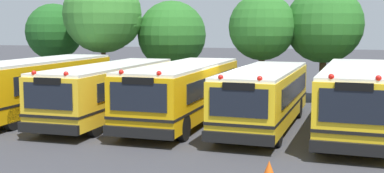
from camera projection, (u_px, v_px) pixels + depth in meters
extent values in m
plane|color=#38383D|center=(223.00, 125.00, 20.76)|extent=(160.00, 160.00, 0.00)
cube|color=#EAA80C|center=(39.00, 85.00, 23.25)|extent=(2.70, 9.94, 2.14)
cube|color=white|center=(38.00, 61.00, 23.12)|extent=(2.64, 9.74, 0.12)
cube|color=black|center=(66.00, 78.00, 23.12)|extent=(0.18, 7.72, 0.77)
cube|color=black|center=(20.00, 76.00, 23.86)|extent=(0.18, 7.72, 0.77)
cube|color=black|center=(39.00, 94.00, 23.30)|extent=(2.72, 10.04, 0.10)
cylinder|color=black|center=(12.00, 118.00, 19.66)|extent=(0.30, 1.00, 1.00)
cylinder|color=black|center=(93.00, 96.00, 26.03)|extent=(0.30, 1.00, 1.00)
cylinder|color=black|center=(56.00, 94.00, 26.67)|extent=(0.30, 1.00, 1.00)
cube|color=yellow|center=(111.00, 89.00, 22.13)|extent=(2.59, 10.02, 1.98)
cube|color=white|center=(110.00, 66.00, 22.00)|extent=(2.54, 9.81, 0.12)
cube|color=black|center=(48.00, 129.00, 17.42)|extent=(2.43, 0.21, 0.36)
cube|color=black|center=(48.00, 96.00, 17.33)|extent=(1.95, 0.10, 0.95)
cube|color=black|center=(138.00, 82.00, 22.03)|extent=(0.20, 7.77, 0.71)
cube|color=black|center=(90.00, 81.00, 22.72)|extent=(0.20, 7.77, 0.71)
cube|color=black|center=(111.00, 98.00, 22.17)|extent=(2.61, 10.12, 0.10)
sphere|color=red|center=(66.00, 74.00, 17.21)|extent=(0.18, 0.18, 0.18)
sphere|color=red|center=(34.00, 73.00, 17.58)|extent=(0.18, 0.18, 0.18)
cube|color=black|center=(47.00, 81.00, 17.25)|extent=(1.07, 0.10, 0.24)
cylinder|color=black|center=(94.00, 124.00, 18.52)|extent=(0.30, 1.01, 1.00)
cylinder|color=black|center=(46.00, 121.00, 19.12)|extent=(0.30, 1.01, 1.00)
cylinder|color=black|center=(158.00, 99.00, 24.95)|extent=(0.30, 1.01, 1.00)
cylinder|color=black|center=(120.00, 97.00, 25.55)|extent=(0.30, 1.01, 1.00)
cube|color=#EAA80C|center=(184.00, 91.00, 21.34)|extent=(2.60, 9.79, 2.06)
cube|color=white|center=(184.00, 66.00, 21.21)|extent=(2.55, 9.60, 0.12)
cube|color=black|center=(138.00, 133.00, 16.74)|extent=(2.60, 0.17, 0.36)
cube|color=black|center=(138.00, 97.00, 16.65)|extent=(2.09, 0.07, 0.99)
cube|color=black|center=(215.00, 83.00, 21.19)|extent=(0.08, 7.63, 0.74)
cube|color=black|center=(159.00, 81.00, 21.97)|extent=(0.08, 7.63, 0.74)
cube|color=black|center=(184.00, 100.00, 21.39)|extent=(2.62, 9.89, 0.10)
sphere|color=red|center=(159.00, 73.00, 16.50)|extent=(0.18, 0.18, 0.18)
sphere|color=red|center=(121.00, 72.00, 16.92)|extent=(0.18, 0.18, 0.18)
cube|color=black|center=(138.00, 81.00, 16.57)|extent=(1.15, 0.09, 0.24)
cylinder|color=black|center=(183.00, 127.00, 17.80)|extent=(0.28, 1.00, 1.00)
cylinder|color=black|center=(126.00, 124.00, 18.48)|extent=(0.28, 1.00, 1.00)
cylinder|color=black|center=(226.00, 102.00, 24.03)|extent=(0.28, 1.00, 1.00)
cylinder|color=black|center=(182.00, 100.00, 24.71)|extent=(0.28, 1.00, 1.00)
cube|color=yellow|center=(265.00, 96.00, 20.10)|extent=(2.55, 9.12, 1.97)
cube|color=white|center=(265.00, 70.00, 19.98)|extent=(2.50, 8.93, 0.12)
cube|color=black|center=(238.00, 138.00, 15.88)|extent=(2.41, 0.21, 0.36)
cube|color=black|center=(238.00, 103.00, 15.79)|extent=(1.94, 0.10, 0.95)
cube|color=black|center=(295.00, 88.00, 19.95)|extent=(0.19, 7.07, 0.71)
cube|color=black|center=(238.00, 86.00, 20.73)|extent=(0.19, 7.07, 0.71)
cube|color=black|center=(265.00, 105.00, 20.15)|extent=(2.58, 9.21, 0.10)
sphere|color=red|center=(260.00, 79.00, 15.64)|extent=(0.18, 0.18, 0.18)
sphere|color=red|center=(221.00, 77.00, 16.06)|extent=(0.18, 0.18, 0.18)
cube|color=black|center=(239.00, 87.00, 15.71)|extent=(1.06, 0.10, 0.24)
cylinder|color=black|center=(277.00, 133.00, 16.92)|extent=(0.30, 1.01, 1.00)
cylinder|color=black|center=(219.00, 129.00, 17.60)|extent=(0.30, 1.01, 1.00)
cylinder|color=black|center=(298.00, 107.00, 22.43)|extent=(0.30, 1.01, 1.00)
cylinder|color=black|center=(253.00, 105.00, 23.10)|extent=(0.30, 1.01, 1.00)
cube|color=yellow|center=(356.00, 97.00, 19.16)|extent=(2.68, 10.09, 2.13)
cube|color=white|center=(357.00, 68.00, 19.02)|extent=(2.63, 9.89, 0.12)
cube|color=black|center=(352.00, 149.00, 14.50)|extent=(2.47, 0.23, 0.36)
cube|color=black|center=(353.00, 106.00, 14.40)|extent=(1.98, 0.11, 1.02)
cube|color=black|center=(324.00, 86.00, 19.80)|extent=(0.25, 7.82, 0.77)
cube|color=black|center=(355.00, 108.00, 19.21)|extent=(2.71, 10.19, 0.10)
sphere|color=red|center=(379.00, 78.00, 14.24)|extent=(0.18, 0.18, 0.18)
sphere|color=red|center=(331.00, 77.00, 14.68)|extent=(0.18, 0.18, 0.18)
cube|color=black|center=(354.00, 87.00, 14.32)|extent=(1.09, 0.11, 0.24)
cylinder|color=black|center=(319.00, 137.00, 16.23)|extent=(0.31, 1.01, 1.00)
cylinder|color=black|center=(381.00, 109.00, 21.92)|extent=(0.31, 1.01, 1.00)
cylinder|color=black|center=(332.00, 106.00, 22.63)|extent=(0.31, 1.01, 1.00)
cylinder|color=#4C3823|center=(55.00, 71.00, 32.97)|extent=(0.45, 0.45, 2.44)
sphere|color=#1E561E|center=(54.00, 32.00, 32.65)|extent=(3.75, 3.75, 3.75)
sphere|color=#1E561E|center=(46.00, 31.00, 32.93)|extent=(2.39, 2.39, 2.39)
cylinder|color=#4C3823|center=(104.00, 69.00, 30.18)|extent=(0.29, 0.29, 3.17)
sphere|color=#387A2D|center=(103.00, 14.00, 29.78)|extent=(4.77, 4.77, 4.77)
sphere|color=#387A2D|center=(111.00, 18.00, 29.84)|extent=(3.72, 3.72, 3.72)
cylinder|color=#4C3823|center=(172.00, 77.00, 31.17)|extent=(0.35, 0.35, 2.04)
sphere|color=#286623|center=(172.00, 35.00, 30.85)|extent=(4.32, 4.32, 4.32)
sphere|color=#286623|center=(182.00, 29.00, 30.99)|extent=(2.86, 2.86, 2.86)
cylinder|color=#4C3823|center=(261.00, 77.00, 27.21)|extent=(0.35, 0.35, 2.78)
sphere|color=#286623|center=(262.00, 27.00, 26.88)|extent=(3.69, 3.69, 3.69)
sphere|color=#286623|center=(252.00, 24.00, 26.88)|extent=(2.07, 2.07, 2.07)
cylinder|color=#4C3823|center=(322.00, 78.00, 27.23)|extent=(0.38, 0.38, 2.70)
sphere|color=#286623|center=(324.00, 24.00, 26.89)|extent=(4.26, 4.26, 4.26)
sphere|color=#286623|center=(313.00, 24.00, 27.01)|extent=(2.95, 2.95, 2.95)
cone|color=#EA5914|center=(269.00, 173.00, 12.80)|extent=(0.50, 0.50, 0.65)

